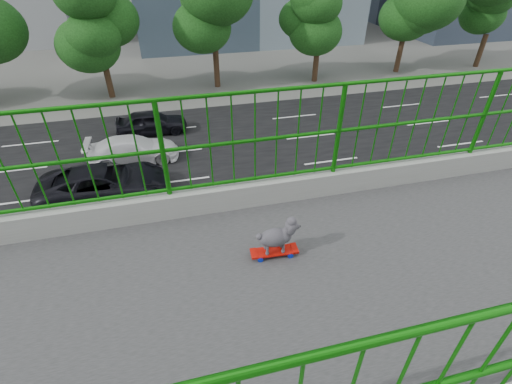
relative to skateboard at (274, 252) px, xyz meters
The scene contains 8 objects.
road 14.41m from the skateboard, behind, with size 18.00×90.00×0.02m, color black.
railing 1.09m from the skateboard, 64.53° to the right, with size 3.00×24.00×1.42m.
street_trees 25.67m from the skateboard, behind, with size 5.30×60.40×7.26m.
skateboard is the anchor object (origin of this frame).
poodle 0.22m from the skateboard, 86.53° to the left, with size 0.20×0.45×0.37m.
car_2 14.11m from the skateboard, 160.78° to the right, with size 2.59×5.61×1.56m, color black.
car_3 16.71m from the skateboard, 168.57° to the right, with size 1.87×4.61×1.34m, color white.
car_4 19.52m from the skateboard, behind, with size 1.65×4.10×1.40m, color black.
Camera 1 is at (2.07, 0.15, 9.67)m, focal length 25.23 mm.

